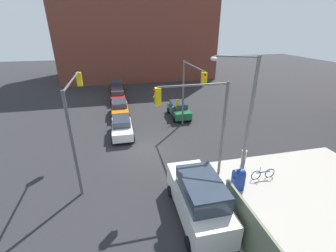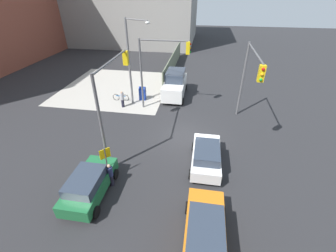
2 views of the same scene
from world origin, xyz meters
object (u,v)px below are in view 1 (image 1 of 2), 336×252
(sedan_maroon, at_px, (117,86))
(bicycle_leaning_on_fence, at_px, (263,174))
(hatchback_green, at_px, (179,109))
(pedestrian_crossing, at_px, (173,113))
(traffic_signal_ne_corner, at_px, (199,115))
(mailbox_blue, at_px, (238,179))
(pedestrian_waiting, at_px, (244,158))
(street_lamp_corner, at_px, (244,112))
(traffic_signal_se_corner, at_px, (75,109))
(sedan_red, at_px, (118,96))
(van_white_delivery, at_px, (199,198))
(hatchback_white, at_px, (122,127))
(traffic_signal_nw_corner, at_px, (190,85))
(sedan_orange, at_px, (120,108))

(sedan_maroon, relative_size, bicycle_leaning_on_fence, 2.31)
(hatchback_green, bearing_deg, pedestrian_crossing, -44.85)
(traffic_signal_ne_corner, relative_size, bicycle_leaning_on_fence, 3.71)
(mailbox_blue, height_order, pedestrian_waiting, pedestrian_waiting)
(pedestrian_crossing, bearing_deg, street_lamp_corner, -50.40)
(traffic_signal_ne_corner, distance_m, hatchback_green, 11.95)
(traffic_signal_se_corner, height_order, pedestrian_crossing, traffic_signal_se_corner)
(traffic_signal_se_corner, height_order, street_lamp_corner, street_lamp_corner)
(traffic_signal_ne_corner, relative_size, mailbox_blue, 4.55)
(sedan_red, xyz_separation_m, pedestrian_waiting, (18.00, 8.39, 0.02))
(van_white_delivery, height_order, bicycle_leaning_on_fence, van_white_delivery)
(mailbox_blue, xyz_separation_m, pedestrian_crossing, (-12.00, -1.20, 0.07))
(traffic_signal_se_corner, bearing_deg, mailbox_blue, 67.02)
(hatchback_green, xyz_separation_m, sedan_red, (-7.10, -6.59, -0.00))
(street_lamp_corner, height_order, hatchback_white, street_lamp_corner)
(traffic_signal_se_corner, relative_size, street_lamp_corner, 0.81)
(traffic_signal_nw_corner, bearing_deg, sedan_orange, -134.73)
(street_lamp_corner, distance_m, sedan_red, 20.60)
(traffic_signal_se_corner, relative_size, van_white_delivery, 1.20)
(sedan_orange, relative_size, pedestrian_crossing, 2.74)
(van_white_delivery, bearing_deg, hatchback_green, 168.69)
(mailbox_blue, distance_m, van_white_delivery, 3.60)
(sedan_red, relative_size, pedestrian_waiting, 2.32)
(traffic_signal_se_corner, distance_m, pedestrian_crossing, 12.13)
(hatchback_white, relative_size, bicycle_leaning_on_fence, 2.40)
(van_white_delivery, xyz_separation_m, bicycle_leaning_on_fence, (-2.18, 5.40, -0.93))
(traffic_signal_se_corner, xyz_separation_m, traffic_signal_ne_corner, (2.33, 7.31, -0.09))
(traffic_signal_nw_corner, distance_m, bicycle_leaning_on_fence, 9.44)
(van_white_delivery, relative_size, pedestrian_waiting, 3.23)
(mailbox_blue, relative_size, sedan_red, 0.37)
(traffic_signal_se_corner, height_order, sedan_red, traffic_signal_se_corner)
(sedan_orange, distance_m, hatchback_white, 5.43)
(bicycle_leaning_on_fence, bearing_deg, sedan_red, -154.90)
(pedestrian_crossing, bearing_deg, mailbox_blue, -53.43)
(street_lamp_corner, relative_size, mailbox_blue, 5.59)
(van_white_delivery, bearing_deg, street_lamp_corner, 126.70)
(sedan_maroon, height_order, bicycle_leaning_on_fence, sedan_maroon)
(hatchback_green, height_order, sedan_red, same)
(traffic_signal_se_corner, distance_m, sedan_maroon, 21.97)
(hatchback_white, bearing_deg, pedestrian_crossing, 115.49)
(street_lamp_corner, xyz_separation_m, pedestrian_crossing, (-10.84, -1.67, -3.87))
(pedestrian_waiting, bearing_deg, traffic_signal_nw_corner, -100.77)
(sedan_red, bearing_deg, pedestrian_waiting, 25.00)
(sedan_maroon, xyz_separation_m, hatchback_white, (16.17, 0.23, 0.00))
(traffic_signal_nw_corner, height_order, hatchback_white, traffic_signal_nw_corner)
(hatchback_green, distance_m, pedestrian_crossing, 1.27)
(traffic_signal_nw_corner, bearing_deg, hatchback_white, -97.24)
(traffic_signal_nw_corner, relative_size, sedan_red, 1.68)
(traffic_signal_nw_corner, xyz_separation_m, hatchback_white, (-0.79, -6.25, -3.79))
(traffic_signal_nw_corner, height_order, bicycle_leaning_on_fence, traffic_signal_nw_corner)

